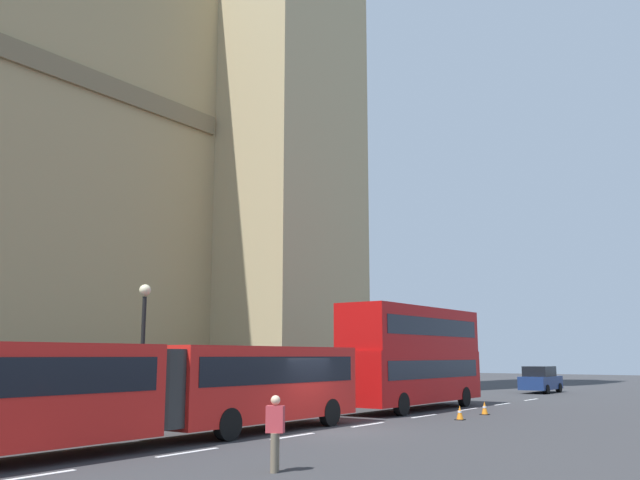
# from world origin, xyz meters

# --- Properties ---
(ground_plane) EXTENTS (160.00, 160.00, 0.00)m
(ground_plane) POSITION_xyz_m (0.00, 0.00, 0.00)
(ground_plane) COLOR #333335
(lane_centre_marking) EXTENTS (39.00, 0.16, 0.01)m
(lane_centre_marking) POSITION_xyz_m (2.75, 0.00, 0.00)
(lane_centre_marking) COLOR silver
(lane_centre_marking) RESTS_ON ground_plane
(articulated_bus) EXTENTS (18.52, 2.54, 2.90)m
(articulated_bus) POSITION_xyz_m (-6.21, 1.99, 1.75)
(articulated_bus) COLOR red
(articulated_bus) RESTS_ON ground_plane
(double_decker_bus) EXTENTS (10.30, 2.54, 4.90)m
(double_decker_bus) POSITION_xyz_m (10.22, 2.00, 2.71)
(double_decker_bus) COLOR #B20F0F
(double_decker_bus) RESTS_ON ground_plane
(sedan_lead) EXTENTS (4.40, 1.86, 1.85)m
(sedan_lead) POSITION_xyz_m (29.01, 1.95, 0.91)
(sedan_lead) COLOR navy
(sedan_lead) RESTS_ON ground_plane
(traffic_cone_west) EXTENTS (0.36, 0.36, 0.58)m
(traffic_cone_west) POSITION_xyz_m (6.61, -2.00, 0.28)
(traffic_cone_west) COLOR black
(traffic_cone_west) RESTS_ON ground_plane
(traffic_cone_middle) EXTENTS (0.36, 0.36, 0.58)m
(traffic_cone_middle) POSITION_xyz_m (9.59, -1.84, 0.28)
(traffic_cone_middle) COLOR black
(traffic_cone_middle) RESTS_ON ground_plane
(street_lamp) EXTENTS (0.44, 0.44, 5.27)m
(street_lamp) POSITION_xyz_m (-2.77, 6.50, 3.06)
(street_lamp) COLOR black
(street_lamp) RESTS_ON ground_plane
(pedestrian_near_cones) EXTENTS (0.39, 0.47, 1.69)m
(pedestrian_near_cones) POSITION_xyz_m (-7.50, -3.90, 0.91)
(pedestrian_near_cones) COLOR #726651
(pedestrian_near_cones) RESTS_ON ground_plane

